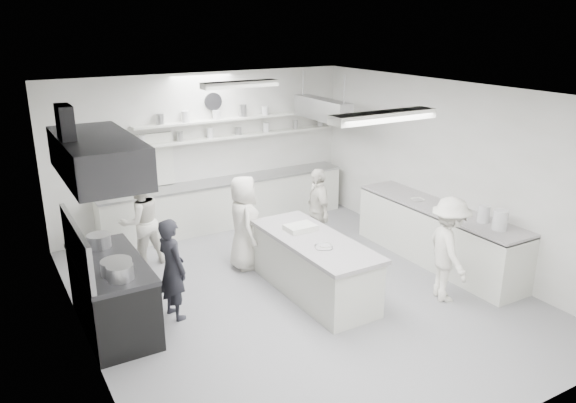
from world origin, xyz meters
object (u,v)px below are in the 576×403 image
stove (113,296)px  right_counter (437,236)px  cook_stove (172,269)px  cook_back (141,221)px  prep_island (314,267)px  back_counter (227,203)px

stove → right_counter: size_ratio=0.55×
cook_stove → cook_back: bearing=-16.7°
prep_island → stove: bearing=169.1°
right_counter → cook_back: (-4.35, 2.38, 0.30)m
prep_island → back_counter: bearing=88.2°
right_counter → cook_stove: bearing=174.0°
cook_stove → right_counter: bearing=-109.1°
right_counter → cook_back: size_ratio=2.14×
cook_back → prep_island: bearing=119.8°
stove → cook_stove: size_ratio=1.25×
back_counter → prep_island: 3.32m
back_counter → stove: bearing=-136.0°
right_counter → stove: bearing=173.5°
stove → prep_island: (2.83, -0.52, -0.03)m
right_counter → prep_island: right_counter is taller
stove → right_counter: 5.28m
back_counter → cook_stove: cook_stove is taller
right_counter → prep_island: (-2.42, 0.08, -0.05)m
cook_stove → cook_back: (0.12, 1.91, 0.05)m
stove → prep_island: bearing=-10.4°
back_counter → cook_back: (-2.00, -1.02, 0.31)m
stove → cook_back: (0.90, 1.78, 0.32)m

